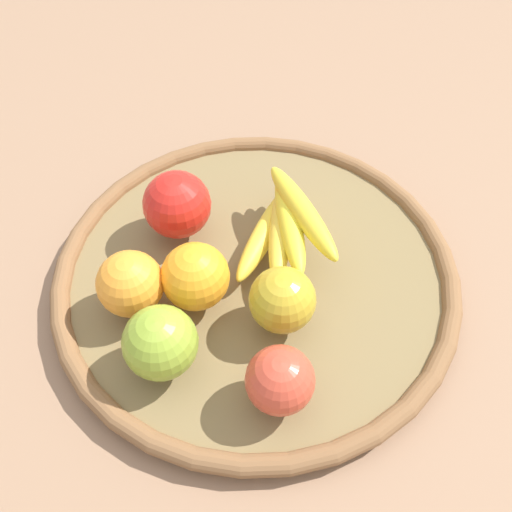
{
  "coord_description": "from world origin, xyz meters",
  "views": [
    {
      "loc": [
        0.39,
        0.1,
        0.56
      ],
      "look_at": [
        0.0,
        0.0,
        0.05
      ],
      "focal_mm": 40.97,
      "sensor_mm": 36.0,
      "label": 1
    }
  ],
  "objects_px": {
    "orange_0": "(130,284)",
    "apple_2": "(160,343)",
    "banana_bunch": "(285,223)",
    "apple_3": "(282,300)",
    "orange_1": "(195,276)",
    "apple_1": "(177,205)",
    "apple_0": "(280,380)"
  },
  "relations": [
    {
      "from": "apple_3",
      "to": "orange_0",
      "type": "bearing_deg",
      "value": -82.41
    },
    {
      "from": "orange_1",
      "to": "apple_2",
      "type": "height_order",
      "value": "apple_2"
    },
    {
      "from": "apple_1",
      "to": "apple_0",
      "type": "height_order",
      "value": "apple_1"
    },
    {
      "from": "banana_bunch",
      "to": "apple_0",
      "type": "xyz_separation_m",
      "value": [
        0.19,
        0.04,
        0.0
      ]
    },
    {
      "from": "apple_1",
      "to": "apple_3",
      "type": "height_order",
      "value": "apple_1"
    },
    {
      "from": "apple_1",
      "to": "banana_bunch",
      "type": "bearing_deg",
      "value": 95.09
    },
    {
      "from": "orange_0",
      "to": "apple_1",
      "type": "bearing_deg",
      "value": 174.67
    },
    {
      "from": "apple_3",
      "to": "apple_0",
      "type": "height_order",
      "value": "apple_3"
    },
    {
      "from": "apple_3",
      "to": "apple_0",
      "type": "bearing_deg",
      "value": 11.76
    },
    {
      "from": "apple_0",
      "to": "orange_1",
      "type": "relative_size",
      "value": 0.91
    },
    {
      "from": "apple_3",
      "to": "orange_1",
      "type": "relative_size",
      "value": 0.95
    },
    {
      "from": "orange_1",
      "to": "apple_2",
      "type": "distance_m",
      "value": 0.09
    },
    {
      "from": "apple_3",
      "to": "apple_2",
      "type": "bearing_deg",
      "value": -52.01
    },
    {
      "from": "banana_bunch",
      "to": "orange_0",
      "type": "bearing_deg",
      "value": -47.05
    },
    {
      "from": "apple_1",
      "to": "apple_2",
      "type": "bearing_deg",
      "value": 14.38
    },
    {
      "from": "banana_bunch",
      "to": "apple_2",
      "type": "distance_m",
      "value": 0.2
    },
    {
      "from": "apple_3",
      "to": "banana_bunch",
      "type": "distance_m",
      "value": 0.11
    },
    {
      "from": "banana_bunch",
      "to": "orange_1",
      "type": "xyz_separation_m",
      "value": [
        0.1,
        -0.07,
        0.01
      ]
    },
    {
      "from": "orange_1",
      "to": "banana_bunch",
      "type": "bearing_deg",
      "value": 144.05
    },
    {
      "from": "apple_3",
      "to": "orange_0",
      "type": "distance_m",
      "value": 0.16
    },
    {
      "from": "apple_2",
      "to": "apple_3",
      "type": "bearing_deg",
      "value": 127.99
    },
    {
      "from": "apple_1",
      "to": "apple_0",
      "type": "distance_m",
      "value": 0.25
    },
    {
      "from": "apple_1",
      "to": "apple_2",
      "type": "distance_m",
      "value": 0.18
    },
    {
      "from": "apple_2",
      "to": "orange_1",
      "type": "bearing_deg",
      "value": 175.07
    },
    {
      "from": "orange_0",
      "to": "apple_2",
      "type": "relative_size",
      "value": 0.95
    },
    {
      "from": "apple_0",
      "to": "apple_2",
      "type": "relative_size",
      "value": 0.89
    },
    {
      "from": "banana_bunch",
      "to": "apple_2",
      "type": "xyz_separation_m",
      "value": [
        0.19,
        -0.08,
        0.01
      ]
    },
    {
      "from": "banana_bunch",
      "to": "apple_0",
      "type": "relative_size",
      "value": 2.4
    },
    {
      "from": "apple_3",
      "to": "apple_0",
      "type": "distance_m",
      "value": 0.09
    },
    {
      "from": "apple_1",
      "to": "orange_0",
      "type": "xyz_separation_m",
      "value": [
        0.12,
        -0.01,
        -0.0
      ]
    },
    {
      "from": "banana_bunch",
      "to": "orange_1",
      "type": "distance_m",
      "value": 0.13
    },
    {
      "from": "apple_2",
      "to": "banana_bunch",
      "type": "bearing_deg",
      "value": 156.48
    }
  ]
}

